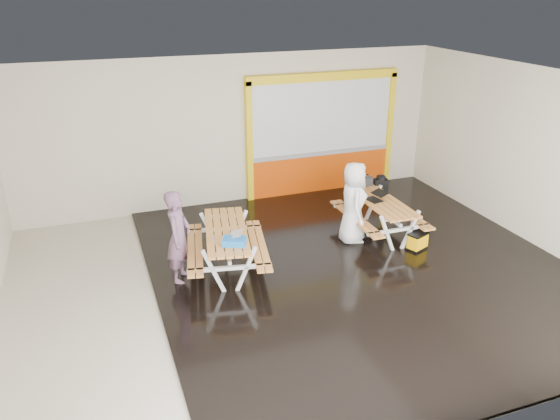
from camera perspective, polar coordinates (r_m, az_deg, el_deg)
name	(u,v)px	position (r m, az deg, el deg)	size (l,w,h in m)	color
room	(298,188)	(9.17, 1.93, 2.27)	(10.02, 8.02, 3.52)	beige
deck	(359,266)	(10.39, 8.25, -5.86)	(7.50, 7.98, 0.05)	black
kiosk	(322,137)	(13.54, 4.39, 7.67)	(3.88, 0.16, 3.00)	#D24306
picnic_table_left	(227,240)	(9.94, -5.61, -3.11)	(1.80, 2.33, 0.84)	#C47B35
picnic_table_right	(380,209)	(11.47, 10.45, 0.13)	(1.40, 2.03, 0.81)	#C47B35
person_left	(179,237)	(9.62, -10.56, -2.76)	(0.62, 0.41, 1.69)	#6A4962
person_right	(353,203)	(11.05, 7.68, 0.70)	(0.84, 0.55, 1.71)	white
laptop_left	(231,238)	(9.44, -5.17, -2.89)	(0.46, 0.44, 0.15)	silver
laptop_right	(376,197)	(11.40, 10.02, 1.32)	(0.45, 0.41, 0.16)	black
blue_pouch	(234,241)	(9.29, -4.80, -3.29)	(0.38, 0.27, 0.11)	blue
toolbox	(362,182)	(12.10, 8.61, 2.94)	(0.48, 0.32, 0.26)	black
backpack	(380,187)	(12.35, 10.45, 2.35)	(0.35, 0.27, 0.53)	black
dark_case	(359,232)	(11.51, 8.30, -2.29)	(0.43, 0.32, 0.16)	black
fluke_bag	(418,241)	(11.13, 14.21, -3.20)	(0.47, 0.39, 0.35)	black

